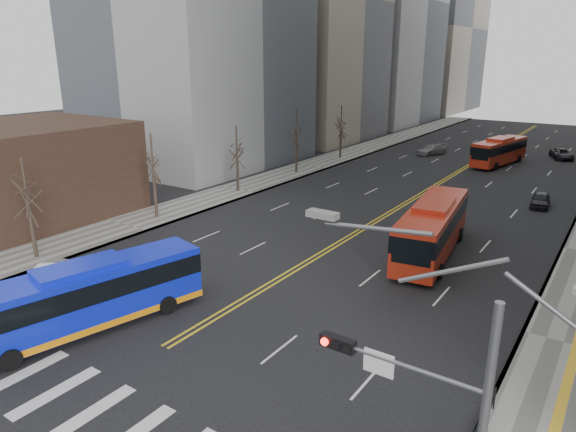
% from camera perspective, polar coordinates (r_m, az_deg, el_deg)
% --- Properties ---
extents(ground, '(220.00, 220.00, 0.00)m').
position_cam_1_polar(ground, '(23.85, -22.84, -18.55)').
color(ground, black).
extents(sidewalk_left, '(5.00, 130.00, 0.15)m').
position_cam_1_polar(sidewalk_left, '(65.57, 2.48, 5.55)').
color(sidewalk_left, slate).
rests_on(sidewalk_left, ground).
extents(crosswalk, '(26.70, 4.00, 0.01)m').
position_cam_1_polar(crosswalk, '(23.85, -22.85, -18.54)').
color(crosswalk, silver).
rests_on(crosswalk, ground).
extents(centerline, '(0.55, 100.00, 0.01)m').
position_cam_1_polar(centerline, '(68.24, 18.97, 5.03)').
color(centerline, gold).
rests_on(centerline, ground).
extents(storefront, '(14.00, 18.00, 8.00)m').
position_cam_1_polar(storefront, '(49.20, -28.72, 4.12)').
color(storefront, '#322219').
rests_on(storefront, ground).
extents(signal_mast, '(5.37, 0.37, 9.39)m').
position_cam_1_polar(signal_mast, '(14.88, 15.36, -18.68)').
color(signal_mast, slate).
rests_on(signal_mast, ground).
extents(street_trees, '(35.20, 47.20, 7.60)m').
position_cam_1_polar(street_trees, '(51.19, 5.29, 7.62)').
color(street_trees, '#31271E').
rests_on(street_trees, ground).
extents(blue_bus, '(5.48, 12.58, 3.58)m').
position_cam_1_polar(blue_bus, '(28.19, -21.77, -8.24)').
color(blue_bus, '#0E1FDA').
rests_on(blue_bus, ground).
extents(red_bus_near, '(4.40, 12.52, 3.86)m').
position_cam_1_polar(red_bus_near, '(37.17, 15.77, -1.06)').
color(red_bus_near, red).
rests_on(red_bus_near, ground).
extents(red_bus_far, '(4.63, 11.43, 3.54)m').
position_cam_1_polar(red_bus_far, '(71.78, 22.44, 6.83)').
color(red_bus_far, red).
rests_on(red_bus_far, ground).
extents(car_white, '(2.43, 4.20, 1.31)m').
position_cam_1_polar(car_white, '(34.84, -25.07, -5.95)').
color(car_white, white).
rests_on(car_white, ground).
extents(car_dark_mid, '(1.86, 4.00, 1.33)m').
position_cam_1_polar(car_dark_mid, '(53.28, 26.26, 1.62)').
color(car_dark_mid, black).
rests_on(car_dark_mid, ground).
extents(car_silver, '(3.76, 5.45, 1.47)m').
position_cam_1_polar(car_silver, '(76.60, 15.66, 7.14)').
color(car_silver, gray).
rests_on(car_silver, ground).
extents(car_dark_far, '(3.89, 5.40, 1.36)m').
position_cam_1_polar(car_dark_far, '(79.94, 28.14, 6.10)').
color(car_dark_far, black).
rests_on(car_dark_far, ground).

